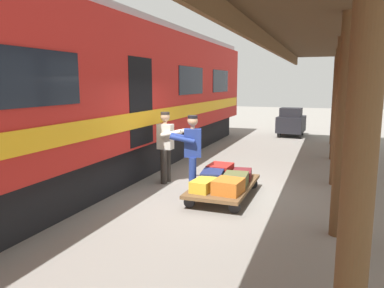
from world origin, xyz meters
TOP-DOWN VIEW (x-y plane):
  - ground_plane at (0.00, 0.00)m, footprint 60.00×60.00m
  - platform_canopy at (-2.36, -0.00)m, footprint 3.20×16.50m
  - train_car at (3.34, 0.00)m, footprint 3.02×18.81m
  - luggage_cart at (-0.22, 0.31)m, footprint 1.12×2.17m
  - suitcase_yellow_case at (0.03, 0.90)m, footprint 0.41×0.63m
  - suitcase_olive_duffel at (-0.47, 0.31)m, footprint 0.52×0.63m
  - suitcase_maroon_trunk at (-0.47, -0.29)m, footprint 0.47×0.61m
  - suitcase_red_plastic at (0.03, -0.29)m, footprint 0.51×0.62m
  - suitcase_orange_carryall at (-0.47, 0.90)m, footprint 0.56×0.60m
  - suitcase_navy_fabric at (0.03, 0.31)m, footprint 0.52×0.69m
  - porter_in_overalls at (0.50, 0.30)m, footprint 0.73×0.57m
  - porter_by_door at (1.39, -0.36)m, footprint 0.67×0.44m
  - baggage_tug at (-0.65, -9.45)m, footprint 1.20×1.76m

SIDE VIEW (x-z plane):
  - ground_plane at x=0.00m, z-range 0.00..0.00m
  - luggage_cart at x=-0.22m, z-range 0.10..0.39m
  - suitcase_maroon_trunk at x=-0.47m, z-range 0.29..0.47m
  - suitcase_yellow_case at x=0.03m, z-range 0.29..0.51m
  - suitcase_olive_duffel at x=-0.47m, z-range 0.29..0.53m
  - suitcase_navy_fabric at x=0.03m, z-range 0.29..0.55m
  - suitcase_orange_carryall at x=-0.47m, z-range 0.29..0.56m
  - suitcase_red_plastic at x=0.03m, z-range 0.29..0.57m
  - baggage_tug at x=-0.65m, z-range -0.02..1.28m
  - porter_in_overalls at x=0.50m, z-range 0.07..1.78m
  - porter_by_door at x=1.39m, z-range 0.07..1.78m
  - train_car at x=3.34m, z-range 0.06..4.06m
  - platform_canopy at x=-2.36m, z-range 1.48..5.04m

